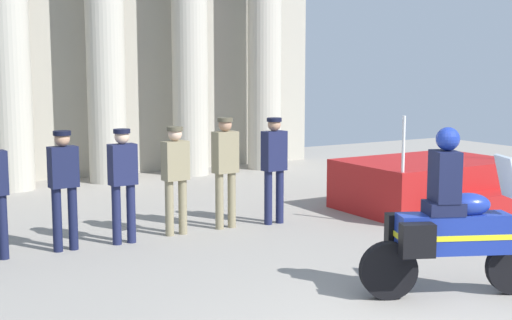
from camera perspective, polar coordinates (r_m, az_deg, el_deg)
The scene contains 8 objects.
colonnade_backdrop at distance 16.32m, azimuth -12.79°, elevation 12.41°, with size 11.71×1.68×7.89m.
reviewing_stand at distance 12.99m, azimuth 13.80°, elevation -2.02°, with size 2.94×2.49×1.78m.
officer_in_row_3 at distance 10.04m, azimuth -15.31°, elevation -1.60°, with size 0.40×0.25×1.68m.
officer_in_row_4 at distance 10.26m, azimuth -10.73°, elevation -1.32°, with size 0.40×0.25×1.67m.
officer_in_row_5 at distance 10.67m, azimuth -6.53°, elevation -0.94°, with size 0.40×0.25×1.65m.
officer_in_row_6 at distance 11.04m, azimuth -2.50°, elevation -0.28°, with size 0.40×0.25×1.75m.
officer_in_row_7 at distance 11.35m, azimuth 1.47°, elevation -0.13°, with size 0.40×0.25×1.73m.
motorcycle_with_rider at distance 8.07m, azimuth 15.21°, elevation -5.24°, with size 1.96×1.07×1.90m.
Camera 1 is at (-4.42, -4.26, 2.56)m, focal length 49.42 mm.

